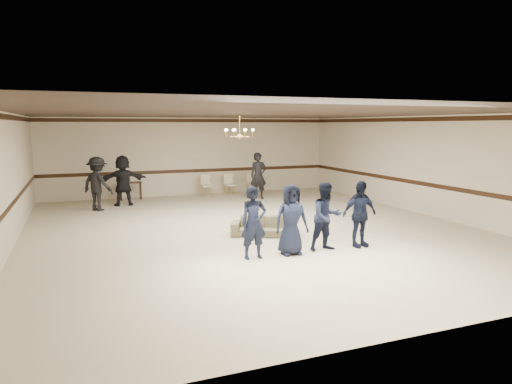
% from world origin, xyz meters
% --- Properties ---
extents(room, '(12.01, 14.01, 3.21)m').
position_xyz_m(room, '(0.00, 0.00, 1.60)').
color(room, beige).
rests_on(room, ground).
extents(chair_rail, '(12.00, 0.02, 0.14)m').
position_xyz_m(chair_rail, '(0.00, 6.99, 1.00)').
color(chair_rail, black).
rests_on(chair_rail, wall_back).
extents(crown_molding, '(12.00, 0.02, 0.14)m').
position_xyz_m(crown_molding, '(0.00, 6.99, 3.08)').
color(crown_molding, black).
rests_on(crown_molding, wall_back).
extents(chandelier, '(0.94, 0.94, 0.89)m').
position_xyz_m(chandelier, '(0.00, 1.00, 2.88)').
color(chandelier, '#AF8D38').
rests_on(chandelier, ceiling).
extents(boy_a, '(0.59, 0.39, 1.59)m').
position_xyz_m(boy_a, '(-0.98, -2.68, 0.79)').
color(boy_a, black).
rests_on(boy_a, floor).
extents(boy_b, '(0.81, 0.55, 1.59)m').
position_xyz_m(boy_b, '(-0.08, -2.68, 0.79)').
color(boy_b, black).
rests_on(boy_b, floor).
extents(boy_c, '(0.79, 0.63, 1.59)m').
position_xyz_m(boy_c, '(0.82, -2.68, 0.79)').
color(boy_c, black).
rests_on(boy_c, floor).
extents(boy_d, '(0.95, 0.44, 1.59)m').
position_xyz_m(boy_d, '(1.72, -2.68, 0.79)').
color(boy_d, black).
rests_on(boy_d, floor).
extents(settee, '(1.83, 1.34, 0.50)m').
position_xyz_m(settee, '(0.03, -0.82, 0.25)').
color(settee, '#716C4B').
rests_on(settee, floor).
extents(adult_left, '(1.31, 1.32, 1.83)m').
position_xyz_m(adult_left, '(-3.87, 4.57, 0.92)').
color(adult_left, black).
rests_on(adult_left, floor).
extents(adult_mid, '(1.70, 0.56, 1.83)m').
position_xyz_m(adult_mid, '(-2.97, 5.27, 0.92)').
color(adult_mid, black).
rests_on(adult_mid, floor).
extents(adult_right, '(0.69, 0.47, 1.83)m').
position_xyz_m(adult_right, '(2.13, 4.87, 0.92)').
color(adult_right, black).
rests_on(adult_right, floor).
extents(banquet_chair_left, '(0.44, 0.44, 0.88)m').
position_xyz_m(banquet_chair_left, '(0.41, 6.29, 0.44)').
color(banquet_chair_left, beige).
rests_on(banquet_chair_left, floor).
extents(banquet_chair_mid, '(0.44, 0.44, 0.88)m').
position_xyz_m(banquet_chair_mid, '(1.41, 6.29, 0.44)').
color(banquet_chair_mid, beige).
rests_on(banquet_chair_mid, floor).
extents(banquet_chair_right, '(0.45, 0.45, 0.88)m').
position_xyz_m(banquet_chair_right, '(2.41, 6.29, 0.44)').
color(banquet_chair_right, beige).
rests_on(banquet_chair_right, floor).
extents(console_table, '(0.85, 0.38, 0.70)m').
position_xyz_m(console_table, '(-2.59, 6.49, 0.35)').
color(console_table, black).
rests_on(console_table, floor).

